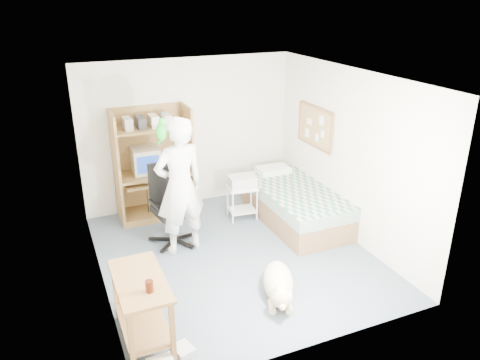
% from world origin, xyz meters
% --- Properties ---
extents(floor, '(4.00, 4.00, 0.00)m').
position_xyz_m(floor, '(0.00, 0.00, 0.00)').
color(floor, '#465360').
rests_on(floor, ground).
extents(wall_back, '(3.60, 0.02, 2.50)m').
position_xyz_m(wall_back, '(0.00, 2.00, 1.25)').
color(wall_back, silver).
rests_on(wall_back, floor).
extents(wall_right, '(0.02, 4.00, 2.50)m').
position_xyz_m(wall_right, '(1.80, 0.00, 1.25)').
color(wall_right, silver).
rests_on(wall_right, floor).
extents(wall_left, '(0.02, 4.00, 2.50)m').
position_xyz_m(wall_left, '(-1.80, 0.00, 1.25)').
color(wall_left, silver).
rests_on(wall_left, floor).
extents(ceiling, '(3.60, 4.00, 0.02)m').
position_xyz_m(ceiling, '(0.00, 0.00, 2.50)').
color(ceiling, white).
rests_on(ceiling, wall_back).
extents(computer_hutch, '(1.20, 0.63, 1.80)m').
position_xyz_m(computer_hutch, '(-0.70, 1.74, 0.82)').
color(computer_hutch, brown).
rests_on(computer_hutch, floor).
extents(bed, '(1.02, 2.02, 0.66)m').
position_xyz_m(bed, '(1.30, 0.62, 0.29)').
color(bed, brown).
rests_on(bed, floor).
extents(side_desk, '(0.50, 1.00, 0.75)m').
position_xyz_m(side_desk, '(-1.55, -1.20, 0.49)').
color(side_desk, brown).
rests_on(side_desk, floor).
extents(corkboard, '(0.04, 0.94, 0.66)m').
position_xyz_m(corkboard, '(1.77, 0.90, 1.45)').
color(corkboard, '#9F7747').
rests_on(corkboard, wall_right).
extents(office_chair, '(0.67, 0.67, 1.18)m').
position_xyz_m(office_chair, '(-0.69, 0.76, 0.42)').
color(office_chair, black).
rests_on(office_chair, floor).
extents(person, '(0.78, 0.58, 1.97)m').
position_xyz_m(person, '(-0.63, 0.44, 0.98)').
color(person, silver).
rests_on(person, floor).
extents(parrot, '(0.14, 0.25, 0.40)m').
position_xyz_m(parrot, '(-0.83, 0.46, 1.80)').
color(parrot, '#138324').
rests_on(parrot, person).
extents(dog, '(0.63, 1.08, 0.43)m').
position_xyz_m(dog, '(0.11, -1.10, 0.19)').
color(dog, beige).
rests_on(dog, floor).
extents(printer_cart, '(0.50, 0.42, 0.55)m').
position_xyz_m(printer_cart, '(0.57, 1.05, 0.37)').
color(printer_cart, white).
rests_on(printer_cart, floor).
extents(printer, '(0.45, 0.36, 0.18)m').
position_xyz_m(printer, '(0.57, 1.05, 0.64)').
color(printer, '#BABAB5').
rests_on(printer, printer_cart).
extents(crt_monitor, '(0.43, 0.46, 0.40)m').
position_xyz_m(crt_monitor, '(-0.82, 1.75, 0.97)').
color(crt_monitor, beige).
rests_on(crt_monitor, computer_hutch).
extents(keyboard, '(0.47, 0.23, 0.03)m').
position_xyz_m(keyboard, '(-0.66, 1.58, 0.67)').
color(keyboard, beige).
rests_on(keyboard, computer_hutch).
extents(pencil_cup, '(0.08, 0.08, 0.12)m').
position_xyz_m(pencil_cup, '(-0.34, 1.65, 0.82)').
color(pencil_cup, gold).
rests_on(pencil_cup, computer_hutch).
extents(drink_glass, '(0.08, 0.08, 0.12)m').
position_xyz_m(drink_glass, '(-1.50, -1.45, 0.81)').
color(drink_glass, '#3B1209').
rests_on(drink_glass, side_desk).
extents(floor_box_b, '(0.23, 0.26, 0.08)m').
position_xyz_m(floor_box_b, '(-1.24, -1.58, 0.04)').
color(floor_box_b, '#B5B6B0').
rests_on(floor_box_b, floor).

